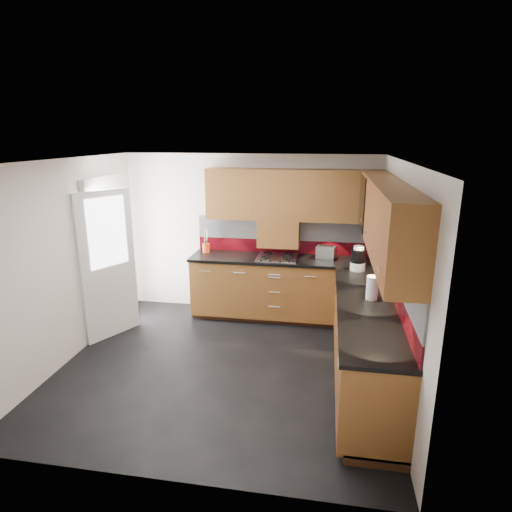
% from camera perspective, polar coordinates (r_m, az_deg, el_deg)
% --- Properties ---
extents(room, '(4.00, 3.80, 2.64)m').
position_cam_1_polar(room, '(4.72, -4.66, 1.60)').
color(room, black).
extents(base_cabinets, '(2.70, 3.20, 0.95)m').
position_cam_1_polar(base_cabinets, '(5.61, 8.15, -7.64)').
color(base_cabinets, brown).
rests_on(base_cabinets, room).
extents(countertop, '(2.72, 3.22, 0.04)m').
position_cam_1_polar(countertop, '(5.42, 8.20, -3.01)').
color(countertop, black).
rests_on(countertop, base_cabinets).
extents(backsplash, '(2.70, 3.20, 0.54)m').
position_cam_1_polar(backsplash, '(5.55, 10.68, 0.45)').
color(backsplash, maroon).
rests_on(backsplash, countertop).
extents(upper_cabinets, '(2.50, 3.20, 0.72)m').
position_cam_1_polar(upper_cabinets, '(5.28, 10.53, 6.66)').
color(upper_cabinets, brown).
rests_on(upper_cabinets, room).
extents(extractor_hood, '(0.60, 0.33, 0.40)m').
position_cam_1_polar(extractor_hood, '(6.26, 3.05, 3.10)').
color(extractor_hood, brown).
rests_on(extractor_hood, room).
extents(glass_cabinet, '(0.32, 0.80, 0.66)m').
position_cam_1_polar(glass_cabinet, '(5.59, 15.48, 7.12)').
color(glass_cabinet, black).
rests_on(glass_cabinet, room).
extents(back_door, '(0.42, 1.19, 2.04)m').
position_cam_1_polar(back_door, '(6.16, -19.08, -0.34)').
color(back_door, white).
rests_on(back_door, room).
extents(gas_hob, '(0.57, 0.51, 0.04)m').
position_cam_1_polar(gas_hob, '(6.18, 2.83, -0.17)').
color(gas_hob, silver).
rests_on(gas_hob, countertop).
extents(utensil_pot, '(0.11, 0.11, 0.40)m').
position_cam_1_polar(utensil_pot, '(6.51, -6.67, 1.27)').
color(utensil_pot, red).
rests_on(utensil_pot, countertop).
extents(toaster, '(0.30, 0.23, 0.19)m').
position_cam_1_polar(toaster, '(6.21, 9.33, 0.46)').
color(toaster, silver).
rests_on(toaster, countertop).
extents(food_processor, '(0.20, 0.20, 0.33)m').
position_cam_1_polar(food_processor, '(5.75, 13.46, -0.43)').
color(food_processor, white).
rests_on(food_processor, countertop).
extents(paper_towel, '(0.15, 0.15, 0.26)m').
position_cam_1_polar(paper_towel, '(4.78, 15.22, -4.12)').
color(paper_towel, white).
rests_on(paper_towel, countertop).
extents(orange_cloth, '(0.17, 0.16, 0.01)m').
position_cam_1_polar(orange_cloth, '(5.79, 13.20, -1.78)').
color(orange_cloth, orange).
rests_on(orange_cloth, countertop).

